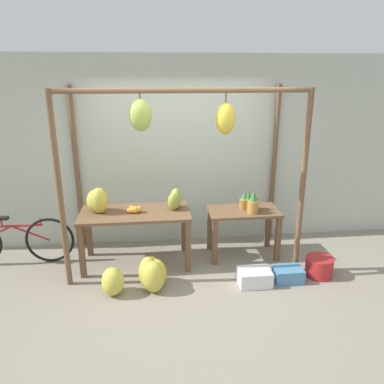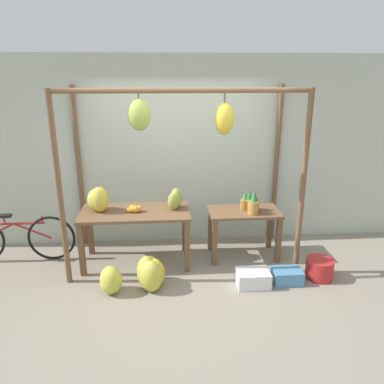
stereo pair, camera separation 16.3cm
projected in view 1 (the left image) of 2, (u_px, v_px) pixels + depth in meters
ground_plane at (188, 288)px, 4.62m from camera, size 20.00×20.00×0.00m
shop_wall_back at (178, 152)px, 5.58m from camera, size 8.00×0.08×2.80m
stall_awning at (181, 146)px, 4.61m from camera, size 3.01×1.27×2.38m
display_table_main at (135, 220)px, 5.04m from camera, size 1.46×0.72×0.76m
display_table_side at (243, 220)px, 5.31m from camera, size 0.99×0.56×0.70m
banana_pile_on_table at (98, 201)px, 4.93m from camera, size 0.35×0.37×0.35m
orange_pile at (135, 209)px, 4.97m from camera, size 0.20×0.19×0.09m
pineapple_cluster at (251, 202)px, 5.20m from camera, size 0.26×0.32×0.30m
banana_pile_ground_left at (113, 282)px, 4.45m from camera, size 0.37×0.38×0.35m
banana_pile_ground_right at (152, 273)px, 4.58m from camera, size 0.44×0.50×0.41m
fruit_crate_white at (254, 277)px, 4.68m from camera, size 0.40×0.29×0.20m
blue_bucket at (319, 266)px, 4.87m from camera, size 0.35×0.35×0.26m
parked_bicycle at (13, 241)px, 5.12m from camera, size 1.62×0.08×0.70m
papaya_pile at (175, 200)px, 5.07m from camera, size 0.24×0.28×0.28m
fruit_crate_purple at (288, 274)px, 4.77m from camera, size 0.36×0.26×0.18m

